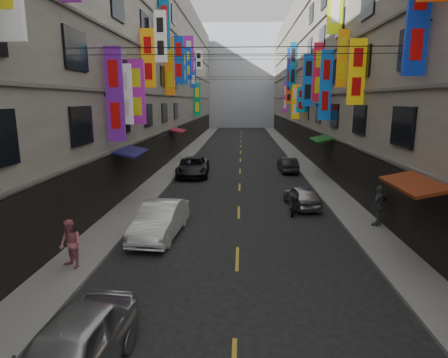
# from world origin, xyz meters

# --- Properties ---
(sidewalk_left) EXTENTS (2.00, 90.00, 0.12)m
(sidewalk_left) POSITION_xyz_m (-6.00, 42.00, 0.06)
(sidewalk_left) COLOR slate
(sidewalk_left) RESTS_ON ground
(sidewalk_right) EXTENTS (2.00, 90.00, 0.12)m
(sidewalk_right) POSITION_xyz_m (6.00, 42.00, 0.06)
(sidewalk_right) COLOR slate
(sidewalk_right) RESTS_ON ground
(building_row_left) EXTENTS (10.14, 90.00, 19.00)m
(building_row_left) POSITION_xyz_m (-11.99, 42.00, 9.49)
(building_row_left) COLOR gray
(building_row_left) RESTS_ON ground
(building_row_right) EXTENTS (10.14, 90.00, 19.00)m
(building_row_right) POSITION_xyz_m (11.99, 42.00, 9.49)
(building_row_right) COLOR #9F9586
(building_row_right) RESTS_ON ground
(haze_block) EXTENTS (18.00, 8.00, 22.00)m
(haze_block) POSITION_xyz_m (0.00, 92.00, 11.00)
(haze_block) COLOR #B1B8C6
(haze_block) RESTS_ON ground
(shop_signage) EXTENTS (14.00, 55.00, 11.84)m
(shop_signage) POSITION_xyz_m (-0.10, 34.56, 9.11)
(shop_signage) COLOR blue
(shop_signage) RESTS_ON ground
(street_awnings) EXTENTS (13.99, 35.20, 0.41)m
(street_awnings) POSITION_xyz_m (-1.26, 26.00, 3.00)
(street_awnings) COLOR #165323
(street_awnings) RESTS_ON ground
(overhead_cables) EXTENTS (14.00, 38.04, 1.24)m
(overhead_cables) POSITION_xyz_m (0.00, 30.00, 8.80)
(overhead_cables) COLOR black
(overhead_cables) RESTS_ON ground
(lane_markings) EXTENTS (0.12, 80.20, 0.01)m
(lane_markings) POSITION_xyz_m (0.00, 39.00, 0.00)
(lane_markings) COLOR gold
(lane_markings) RESTS_ON ground
(scooter_far_right) EXTENTS (0.68, 1.78, 1.14)m
(scooter_far_right) POSITION_xyz_m (2.93, 24.01, 0.44)
(scooter_far_right) COLOR black
(scooter_far_right) RESTS_ON ground
(car_left_near) EXTENTS (2.11, 4.49, 1.48)m
(car_left_near) POSITION_xyz_m (-3.40, 11.35, 0.74)
(car_left_near) COLOR #B7B8BD
(car_left_near) RESTS_ON ground
(car_left_mid) EXTENTS (1.96, 4.69, 1.51)m
(car_left_mid) POSITION_xyz_m (-3.42, 20.23, 0.75)
(car_left_mid) COLOR white
(car_left_mid) RESTS_ON ground
(car_left_far) EXTENTS (2.70, 5.38, 1.46)m
(car_left_far) POSITION_xyz_m (-3.73, 33.84, 0.73)
(car_left_far) COLOR black
(car_left_far) RESTS_ON ground
(car_right_mid) EXTENTS (1.93, 3.75, 1.22)m
(car_right_mid) POSITION_xyz_m (3.54, 25.26, 0.61)
(car_right_mid) COLOR #A5A6AA
(car_right_mid) RESTS_ON ground
(car_right_far) EXTENTS (1.48, 3.80, 1.23)m
(car_right_far) POSITION_xyz_m (4.00, 35.86, 0.62)
(car_right_far) COLOR #27262E
(car_right_far) RESTS_ON ground
(pedestrian_lfar) EXTENTS (1.02, 0.95, 1.74)m
(pedestrian_lfar) POSITION_xyz_m (-5.81, 16.69, 0.99)
(pedestrian_lfar) COLOR #CC6C7C
(pedestrian_lfar) RESTS_ON sidewalk_left
(pedestrian_rfar) EXTENTS (1.26, 1.25, 1.93)m
(pedestrian_rfar) POSITION_xyz_m (6.56, 21.81, 1.08)
(pedestrian_rfar) COLOR #565759
(pedestrian_rfar) RESTS_ON sidewalk_right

